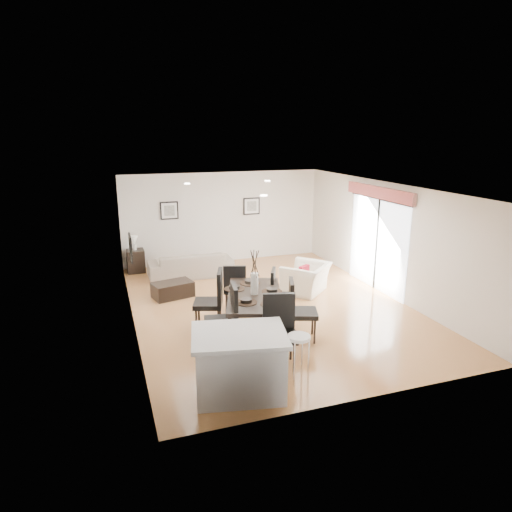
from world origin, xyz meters
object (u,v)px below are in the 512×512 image
object	(u,v)px
armchair	(306,278)
dining_chair_wnear	(227,315)
dining_chair_foot	(235,285)
coffee_table	(173,290)
dining_chair_efar	(279,292)
side_table	(136,261)
kitchen_island	(239,363)
dining_chair_head	(280,326)
dining_table	(254,298)
dining_chair_enear	(298,307)
sofa	(191,264)
bar_stool	(299,342)
dining_chair_wfar	(213,297)

from	to	relation	value
armchair	dining_chair_wnear	distance (m)	3.61
dining_chair_foot	coffee_table	size ratio (longest dim) A/B	1.17
dining_chair_efar	side_table	world-z (taller)	dining_chair_efar
kitchen_island	armchair	bearing A→B (deg)	64.56
dining_chair_efar	dining_chair_head	xyz separation A→B (m)	(-0.69, -1.78, 0.07)
side_table	dining_table	bearing A→B (deg)	-69.62
dining_chair_enear	dining_table	bearing A→B (deg)	76.08
dining_chair_head	coffee_table	world-z (taller)	dining_chair_head
dining_chair_wnear	side_table	size ratio (longest dim) A/B	1.94
coffee_table	armchair	bearing A→B (deg)	-27.09
armchair	coffee_table	distance (m)	3.25
dining_chair_head	coffee_table	distance (m)	4.07
dining_chair_wnear	dining_chair_efar	distance (m)	1.77
sofa	coffee_table	size ratio (longest dim) A/B	2.45
side_table	dining_chair_foot	bearing A→B (deg)	-63.99
dining_chair_enear	coffee_table	bearing A→B (deg)	51.16
kitchen_island	bar_stool	world-z (taller)	kitchen_island
dining_chair_enear	side_table	bearing A→B (deg)	44.70
dining_chair_wfar	coffee_table	size ratio (longest dim) A/B	1.34
dining_chair_efar	dining_chair_head	distance (m)	1.91
armchair	dining_table	xyz separation A→B (m)	(-1.97, -1.88, 0.39)
dining_chair_wnear	dining_chair_foot	world-z (taller)	dining_chair_wnear
coffee_table	dining_table	bearing A→B (deg)	-79.63
dining_chair_head	bar_stool	distance (m)	0.66
side_table	dining_chair_enear	bearing A→B (deg)	-64.86
dining_chair_wnear	dining_chair_enear	xyz separation A→B (m)	(1.40, 0.05, -0.04)
dining_chair_wfar	dining_chair_enear	size ratio (longest dim) A/B	1.05
dining_table	coffee_table	world-z (taller)	dining_table
sofa	dining_chair_foot	distance (m)	2.90
sofa	dining_table	bearing A→B (deg)	96.53
dining_chair_efar	coffee_table	bearing A→B (deg)	68.41
dining_chair_wnear	dining_chair_enear	distance (m)	1.40
bar_stool	dining_chair_wnear	bearing A→B (deg)	119.73
kitchen_island	dining_table	bearing A→B (deg)	76.73
side_table	bar_stool	world-z (taller)	bar_stool
dining_chair_efar	kitchen_island	distance (m)	2.91
dining_table	coffee_table	bearing A→B (deg)	132.56
armchair	dining_chair_wfar	xyz separation A→B (m)	(-2.68, -1.42, 0.33)
dining_chair_enear	dining_chair_head	xyz separation A→B (m)	(-0.68, -0.77, 0.03)
dining_chair_enear	coffee_table	world-z (taller)	dining_chair_enear
armchair	dining_chair_head	size ratio (longest dim) A/B	0.91
dining_chair_wnear	dining_chair_wfar	distance (m)	0.99
dining_chair_wfar	dining_chair_head	bearing A→B (deg)	41.56
dining_table	dining_chair_head	size ratio (longest dim) A/B	1.82
sofa	dining_chair_enear	world-z (taller)	dining_chair_enear
dining_table	kitchen_island	world-z (taller)	kitchen_island
armchair	kitchen_island	world-z (taller)	kitchen_island
dining_chair_foot	side_table	bearing A→B (deg)	-46.41
dining_chair_wnear	dining_chair_foot	bearing A→B (deg)	168.07
dining_chair_head	dining_chair_efar	bearing A→B (deg)	83.92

